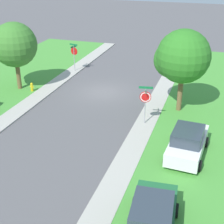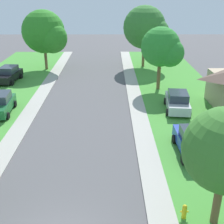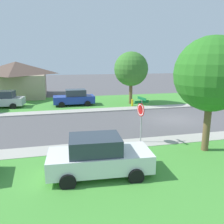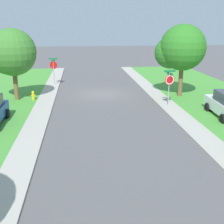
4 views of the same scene
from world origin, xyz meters
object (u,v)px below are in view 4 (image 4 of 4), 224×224
(stop_sign_far_corner, at_px, (169,82))
(tree_sidewalk_near, at_px, (180,49))
(fire_hydrant, at_px, (33,96))
(stop_sign_near_corner, at_px, (54,67))
(tree_across_right, at_px, (10,54))

(stop_sign_far_corner, bearing_deg, tree_sidewalk_near, -118.54)
(tree_sidewalk_near, height_order, fire_hydrant, tree_sidewalk_near)
(fire_hydrant, bearing_deg, stop_sign_near_corner, -101.31)
(stop_sign_near_corner, height_order, fire_hydrant, stop_sign_near_corner)
(fire_hydrant, bearing_deg, tree_across_right, -13.94)
(stop_sign_near_corner, height_order, tree_sidewalk_near, tree_sidewalk_near)
(stop_sign_far_corner, height_order, tree_sidewalk_near, tree_sidewalk_near)
(stop_sign_near_corner, xyz_separation_m, tree_across_right, (2.77, 5.75, 1.86))
(stop_sign_far_corner, bearing_deg, fire_hydrant, -15.82)
(tree_sidewalk_near, xyz_separation_m, fire_hydrant, (12.04, 0.19, -3.57))
(stop_sign_near_corner, bearing_deg, tree_across_right, 64.30)
(tree_across_right, xyz_separation_m, fire_hydrant, (-1.54, 0.38, -3.31))
(stop_sign_far_corner, xyz_separation_m, fire_hydrant, (10.34, -2.93, -1.45))
(fire_hydrant, bearing_deg, tree_sidewalk_near, -179.08)
(stop_sign_far_corner, bearing_deg, tree_across_right, -15.58)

